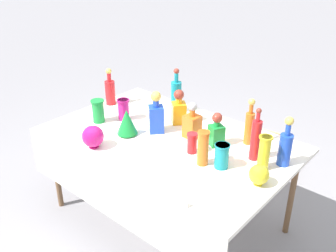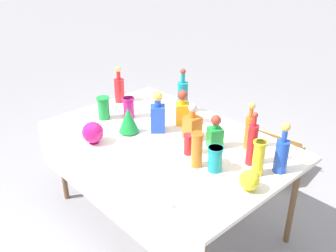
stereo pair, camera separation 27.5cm
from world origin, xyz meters
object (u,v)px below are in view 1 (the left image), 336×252
square_decanter_0 (216,131)px  square_decanter_3 (192,124)px  tall_bottle_1 (176,95)px  slender_vase_5 (123,109)px  tall_bottle_2 (110,91)px  slender_vase_1 (192,142)px  slender_vase_0 (98,110)px  square_decanter_2 (179,109)px  slender_vase_3 (222,155)px  round_bowl_1 (93,136)px  cardboard_box_behind_left (258,153)px  slender_vase_4 (264,152)px  fluted_vase_0 (127,122)px  tall_bottle_0 (256,139)px  tall_bottle_3 (285,146)px  slender_vase_2 (203,147)px  tall_bottle_4 (249,125)px  square_decanter_1 (156,115)px  round_bowl_0 (259,175)px

square_decanter_0 → square_decanter_3: bearing=-174.9°
tall_bottle_1 → slender_vase_5: size_ratio=2.19×
square_decanter_3 → tall_bottle_2: bearing=178.8°
slender_vase_1 → slender_vase_0: bearing=-173.0°
square_decanter_0 → slender_vase_0: bearing=-161.8°
slender_vase_1 → square_decanter_2: bearing=140.7°
slender_vase_1 → slender_vase_3: 0.26m
round_bowl_1 → slender_vase_5: bearing=111.0°
tall_bottle_2 → cardboard_box_behind_left: 1.62m
slender_vase_4 → fluted_vase_0: (-1.00, -0.25, -0.02)m
tall_bottle_0 → square_decanter_3: (-0.51, -0.03, -0.04)m
tall_bottle_3 → round_bowl_1: (-1.12, -0.67, -0.05)m
slender_vase_2 → tall_bottle_0: bearing=51.7°
slender_vase_0 → tall_bottle_4: bearing=23.6°
tall_bottle_4 → slender_vase_4: tall_bottle_4 is taller
slender_vase_1 → cardboard_box_behind_left: slender_vase_1 is taller
square_decanter_1 → slender_vase_3: square_decanter_1 is taller
slender_vase_0 → slender_vase_1: slender_vase_0 is taller
slender_vase_4 → slender_vase_5: size_ratio=1.34×
tall_bottle_1 → round_bowl_0: (1.06, -0.50, -0.08)m
tall_bottle_3 → slender_vase_5: bearing=-170.5°
slender_vase_1 → fluted_vase_0: 0.55m
square_decanter_0 → round_bowl_0: (0.47, -0.24, -0.04)m
square_decanter_1 → cardboard_box_behind_left: 1.44m
slender_vase_1 → slender_vase_3: bearing=-5.2°
fluted_vase_0 → round_bowl_1: size_ratio=1.23×
slender_vase_0 → round_bowl_1: bearing=-44.7°
tall_bottle_4 → tall_bottle_2: bearing=-172.5°
round_bowl_1 → square_decanter_1: bearing=70.2°
tall_bottle_0 → square_decanter_0: 0.31m
square_decanter_1 → round_bowl_0: bearing=-6.7°
tall_bottle_2 → round_bowl_1: (0.50, -0.60, -0.04)m
tall_bottle_0 → tall_bottle_3: bearing=19.6°
tall_bottle_2 → slender_vase_5: size_ratio=1.89×
tall_bottle_0 → square_decanter_1: 0.78m
square_decanter_0 → slender_vase_0: size_ratio=1.35×
slender_vase_4 → tall_bottle_3: bearing=60.0°
square_decanter_0 → slender_vase_5: bearing=-170.0°
fluted_vase_0 → slender_vase_2: bearing=3.0°
tall_bottle_4 → square_decanter_1: bearing=-154.6°
round_bowl_0 → square_decanter_1: bearing=173.3°
square_decanter_0 → fluted_vase_0: size_ratio=1.25×
tall_bottle_0 → slender_vase_2: tall_bottle_0 is taller
tall_bottle_3 → slender_vase_0: tall_bottle_3 is taller
square_decanter_2 → tall_bottle_4: bearing=6.8°
tall_bottle_1 → fluted_vase_0: size_ratio=1.90×
slender_vase_2 → square_decanter_3: bearing=138.4°
slender_vase_1 → cardboard_box_behind_left: bearing=94.9°
slender_vase_2 → slender_vase_4: 0.39m
tall_bottle_0 → slender_vase_3: (-0.11, -0.23, -0.06)m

